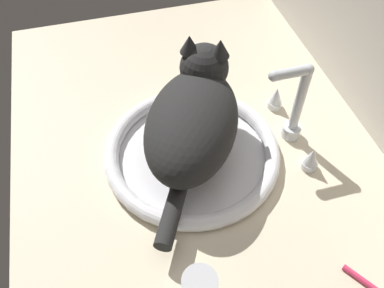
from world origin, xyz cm
name	(u,v)px	position (x,y,z in cm)	size (l,w,h in cm)	color
countertop	(200,167)	(0.00, 0.00, 1.50)	(114.84, 75.09, 3.00)	beige
sink_basin	(192,152)	(-2.12, -1.17, 4.37)	(36.00, 36.00, 3.06)	white
faucet	(294,112)	(-2.12, 20.27, 10.29)	(21.15, 9.84, 19.42)	silver
cat	(194,115)	(-3.81, -0.29, 13.36)	(37.86, 28.47, 18.34)	black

